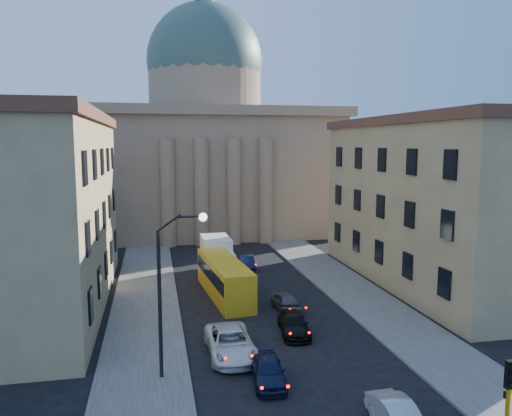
% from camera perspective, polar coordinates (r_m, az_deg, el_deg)
% --- Properties ---
extents(sidewalk_left, '(5.00, 60.00, 0.15)m').
position_cam_1_polar(sidewalk_left, '(37.56, -12.56, -11.91)').
color(sidewalk_left, '#4F4C48').
rests_on(sidewalk_left, ground).
extents(sidewalk_right, '(5.00, 60.00, 0.15)m').
position_cam_1_polar(sidewalk_right, '(40.88, 12.42, -10.30)').
color(sidewalk_right, '#4F4C48').
rests_on(sidewalk_right, ground).
extents(church, '(68.02, 28.76, 36.60)m').
position_cam_1_polar(church, '(73.35, -5.71, 6.96)').
color(church, '#856B52').
rests_on(church, ground).
extents(building_left, '(11.60, 26.60, 14.70)m').
position_cam_1_polar(building_left, '(40.87, -24.77, -0.26)').
color(building_left, tan).
rests_on(building_left, ground).
extents(building_right, '(11.60, 26.60, 14.70)m').
position_cam_1_polar(building_right, '(46.81, 20.21, 0.86)').
color(building_right, tan).
rests_on(building_right, ground).
extents(traffic_light, '(0.34, 0.29, 4.30)m').
position_cam_1_polar(traffic_light, '(22.44, 26.84, -19.32)').
color(traffic_light, gold).
rests_on(traffic_light, ground).
extents(street_lamp, '(2.62, 0.44, 8.83)m').
position_cam_1_polar(street_lamp, '(26.46, -9.84, -8.27)').
color(street_lamp, black).
rests_on(street_lamp, ground).
extents(car_left_near, '(1.98, 4.13, 1.36)m').
position_cam_1_polar(car_left_near, '(27.23, 1.41, -18.05)').
color(car_left_near, black).
rests_on(car_left_near, ground).
extents(car_left_mid, '(2.64, 5.67, 1.57)m').
position_cam_1_polar(car_left_mid, '(30.29, -2.93, -15.13)').
color(car_left_mid, silver).
rests_on(car_left_mid, ground).
extents(car_right_mid, '(2.28, 4.57, 1.27)m').
position_cam_1_polar(car_right_mid, '(33.58, 4.33, -13.10)').
color(car_right_mid, black).
rests_on(car_right_mid, ground).
extents(car_right_far, '(1.86, 3.93, 1.30)m').
position_cam_1_polar(car_right_far, '(37.76, 3.54, -10.72)').
color(car_right_far, '#515055').
rests_on(car_right_far, ground).
extents(car_right_distant, '(1.53, 3.81, 1.23)m').
position_cam_1_polar(car_right_distant, '(50.05, -1.03, -6.20)').
color(car_right_distant, black).
rests_on(car_right_distant, ground).
extents(city_bus, '(3.39, 10.75, 2.98)m').
position_cam_1_polar(city_bus, '(40.99, -3.66, -7.87)').
color(city_bus, gold).
rests_on(city_bus, ground).
extents(box_truck, '(2.65, 6.47, 3.53)m').
position_cam_1_polar(box_truck, '(47.20, -4.45, -5.74)').
color(box_truck, white).
rests_on(box_truck, ground).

